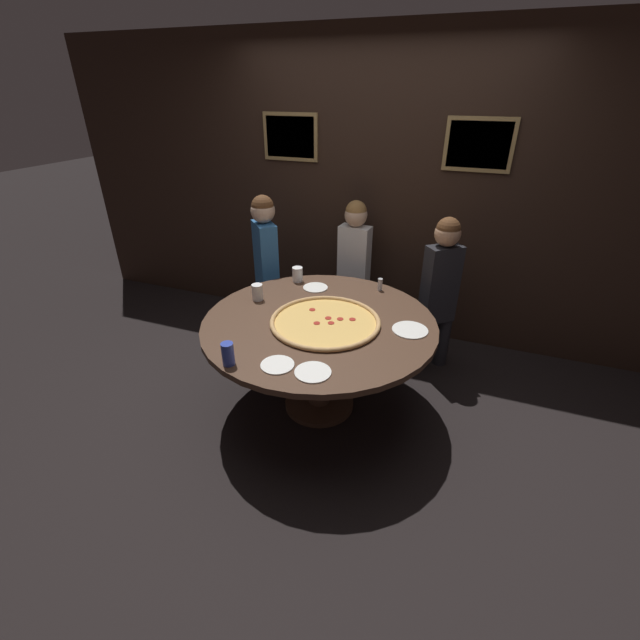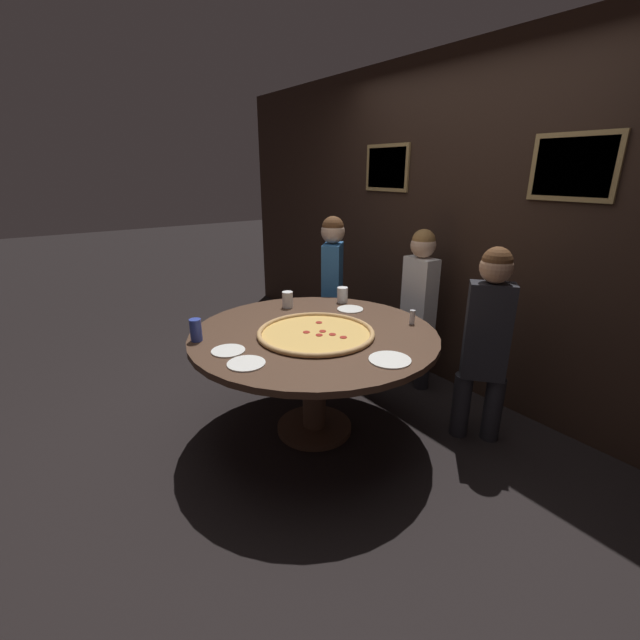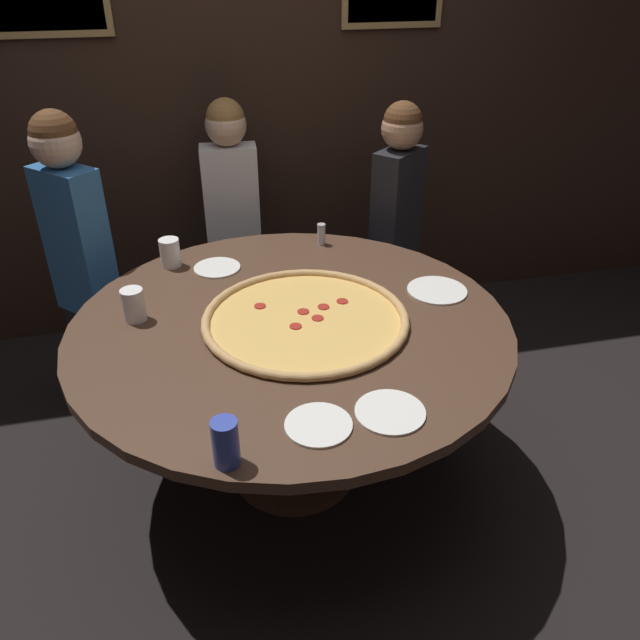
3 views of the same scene
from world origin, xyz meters
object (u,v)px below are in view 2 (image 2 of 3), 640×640
(drink_cup_far_left, at_px, (342,295))
(drink_cup_far_right, at_px, (288,300))
(white_plate_far_back, at_px, (246,363))
(white_plate_left_side, at_px, (390,360))
(white_plate_right_side, at_px, (228,351))
(diner_far_right, at_px, (419,300))
(diner_side_left, at_px, (487,336))
(giant_pizza, at_px, (316,333))
(white_plate_near_front, at_px, (350,309))
(drink_cup_beside_pizza, at_px, (196,330))
(diner_far_left, at_px, (332,284))
(condiment_shaker, at_px, (412,317))
(dining_table, at_px, (314,350))

(drink_cup_far_left, distance_m, drink_cup_far_right, 0.45)
(white_plate_far_back, height_order, white_plate_left_side, same)
(white_plate_right_side, relative_size, diner_far_right, 0.15)
(drink_cup_far_left, bearing_deg, diner_side_left, 14.47)
(white_plate_far_back, distance_m, white_plate_left_side, 0.79)
(white_plate_far_back, height_order, diner_far_right, diner_far_right)
(white_plate_left_side, height_order, white_plate_right_side, same)
(drink_cup_far_right, bearing_deg, diner_far_right, 64.34)
(white_plate_far_back, bearing_deg, giant_pizza, 103.47)
(drink_cup_far_right, bearing_deg, giant_pizza, -14.93)
(diner_far_right, bearing_deg, white_plate_near_front, 82.21)
(drink_cup_far_left, height_order, white_plate_near_front, drink_cup_far_left)
(drink_cup_beside_pizza, bearing_deg, giant_pizza, 61.71)
(giant_pizza, height_order, diner_far_right, diner_far_right)
(white_plate_far_back, bearing_deg, diner_far_left, 126.30)
(drink_cup_far_left, relative_size, white_plate_far_back, 0.58)
(white_plate_far_back, relative_size, diner_far_right, 0.16)
(drink_cup_beside_pizza, height_order, white_plate_far_back, drink_cup_beside_pizza)
(white_plate_right_side, xyz_separation_m, diner_side_left, (0.73, 1.43, -0.00))
(white_plate_right_side, bearing_deg, white_plate_far_back, 1.87)
(white_plate_far_back, height_order, condiment_shaker, condiment_shaker)
(drink_cup_far_left, relative_size, diner_far_left, 0.09)
(condiment_shaker, bearing_deg, diner_far_left, 173.22)
(dining_table, height_order, drink_cup_far_right, drink_cup_far_right)
(white_plate_left_side, bearing_deg, white_plate_right_side, -133.44)
(condiment_shaker, xyz_separation_m, diner_far_left, (-1.06, 0.13, -0.01))
(giant_pizza, height_order, drink_cup_far_right, drink_cup_far_right)
(diner_far_right, bearing_deg, white_plate_left_side, 129.08)
(giant_pizza, distance_m, white_plate_far_back, 0.57)
(white_plate_far_back, bearing_deg, condiment_shaker, 86.19)
(drink_cup_beside_pizza, relative_size, diner_far_left, 0.10)
(white_plate_far_back, bearing_deg, white_plate_left_side, 57.72)
(diner_side_left, height_order, diner_far_right, same)
(white_plate_near_front, xyz_separation_m, diner_far_left, (-0.58, 0.27, 0.03))
(dining_table, xyz_separation_m, drink_cup_far_right, (-0.55, 0.14, 0.19))
(giant_pizza, distance_m, condiment_shaker, 0.69)
(white_plate_right_side, height_order, diner_side_left, diner_side_left)
(drink_cup_beside_pizza, height_order, white_plate_left_side, drink_cup_beside_pizza)
(drink_cup_far_left, bearing_deg, diner_far_right, 59.18)
(diner_side_left, bearing_deg, diner_far_right, -57.15)
(dining_table, xyz_separation_m, condiment_shaker, (0.27, 0.63, 0.18))
(drink_cup_beside_pizza, distance_m, white_plate_left_side, 1.18)
(drink_cup_beside_pizza, xyz_separation_m, white_plate_far_back, (0.48, 0.09, -0.07))
(drink_cup_beside_pizza, height_order, diner_far_left, diner_far_left)
(drink_cup_far_left, height_order, diner_far_left, diner_far_left)
(white_plate_near_front, bearing_deg, condiment_shaker, 16.47)
(drink_cup_far_right, distance_m, white_plate_far_back, 1.03)
(drink_cup_far_right, bearing_deg, white_plate_right_side, -54.53)
(drink_cup_far_left, xyz_separation_m, condiment_shaker, (0.67, 0.07, -0.01))
(dining_table, xyz_separation_m, diner_far_right, (-0.09, 1.10, 0.13))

